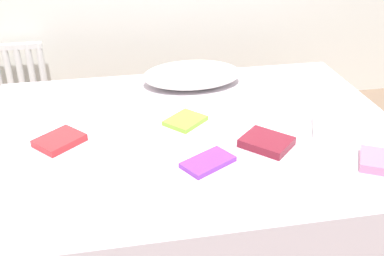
# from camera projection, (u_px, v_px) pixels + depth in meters

# --- Properties ---
(ground_plane) EXTENTS (8.00, 8.00, 0.00)m
(ground_plane) POSITION_uv_depth(u_px,v_px,m) (194.00, 213.00, 2.41)
(ground_plane) COLOR #7F6651
(bed) EXTENTS (2.00, 1.50, 0.50)m
(bed) POSITION_uv_depth(u_px,v_px,m) (194.00, 174.00, 2.29)
(bed) COLOR brown
(bed) RESTS_ON ground
(radiator) EXTENTS (0.41, 0.04, 0.46)m
(radiator) POSITION_uv_depth(u_px,v_px,m) (16.00, 77.00, 3.11)
(radiator) COLOR white
(radiator) RESTS_ON ground
(pillow) EXTENTS (0.56, 0.34, 0.12)m
(pillow) POSITION_uv_depth(u_px,v_px,m) (192.00, 75.00, 2.61)
(pillow) COLOR white
(pillow) RESTS_ON bed
(textbook_white) EXTENTS (0.29, 0.26, 0.03)m
(textbook_white) POSITION_uv_depth(u_px,v_px,m) (339.00, 128.00, 2.15)
(textbook_white) COLOR white
(textbook_white) RESTS_ON bed
(textbook_red) EXTENTS (0.25, 0.24, 0.03)m
(textbook_red) POSITION_uv_depth(u_px,v_px,m) (60.00, 141.00, 2.05)
(textbook_red) COLOR red
(textbook_red) RESTS_ON bed
(textbook_maroon) EXTENTS (0.26, 0.26, 0.04)m
(textbook_maroon) POSITION_uv_depth(u_px,v_px,m) (267.00, 142.00, 2.03)
(textbook_maroon) COLOR maroon
(textbook_maroon) RESTS_ON bed
(textbook_lime) EXTENTS (0.23, 0.23, 0.02)m
(textbook_lime) POSITION_uv_depth(u_px,v_px,m) (185.00, 121.00, 2.22)
(textbook_lime) COLOR #8CC638
(textbook_lime) RESTS_ON bed
(textbook_purple) EXTENTS (0.25, 0.21, 0.02)m
(textbook_purple) POSITION_uv_depth(u_px,v_px,m) (208.00, 162.00, 1.90)
(textbook_purple) COLOR purple
(textbook_purple) RESTS_ON bed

